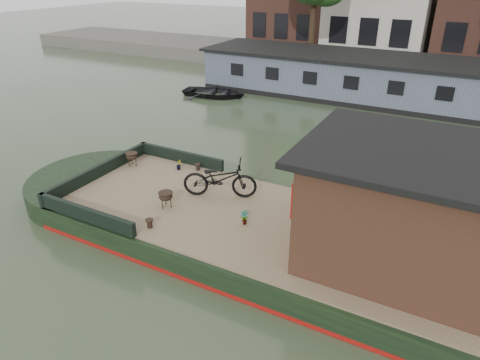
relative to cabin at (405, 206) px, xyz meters
The scene contains 16 objects.
ground 2.88m from the cabin, behind, with size 120.00×120.00×0.00m, color #2E3B26.
houseboat_hull 3.87m from the cabin, behind, with size 14.01×4.02×0.60m.
houseboat_deck 2.52m from the cabin, behind, with size 11.80×3.80×0.05m, color #856C52.
bow_bulwark 7.33m from the cabin, behind, with size 3.00×4.00×0.35m.
cabin is the anchor object (origin of this frame).
bicycle 4.60m from the cabin, behind, with size 0.66×1.90×1.00m, color black.
potted_plant_a 3.49m from the cabin, behind, with size 0.19×0.13×0.36m, color maroon.
potted_plant_b 6.64m from the cabin, 167.44° to the left, with size 0.16×0.13×0.29m, color brown.
potted_plant_d 2.36m from the cabin, 157.41° to the left, with size 0.28×0.28×0.50m, color brown.
brazier_front 5.50m from the cabin, behind, with size 0.38×0.38×0.41m, color black, non-canonical shape.
brazier_rear 7.92m from the cabin, behind, with size 0.38×0.38×0.40m, color black, non-canonical shape.
bollard_port 6.22m from the cabin, 164.27° to the left, with size 0.17×0.17×0.19m, color black.
bollard_stbd 5.47m from the cabin, 164.31° to the right, with size 0.18×0.18×0.21m, color black.
dinghy 15.31m from the cabin, 135.31° to the left, with size 2.35×3.30×0.68m, color black.
far_houseboat 14.20m from the cabin, 98.88° to the left, with size 20.40×4.40×2.11m.
quay 20.67m from the cabin, 96.09° to the left, with size 60.00×6.00×0.90m, color #47443F.
Camera 1 is at (2.75, -7.76, 5.99)m, focal length 32.00 mm.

